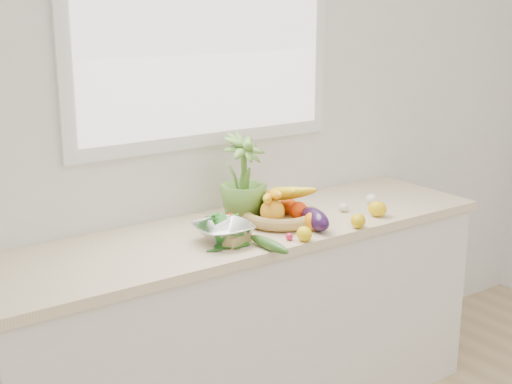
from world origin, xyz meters
TOP-DOWN VIEW (x-y plane):
  - back_wall at (0.00, 2.25)m, footprint 4.50×0.02m
  - counter_cabinet at (0.00, 1.95)m, footprint 2.20×0.58m
  - countertop at (0.00, 1.95)m, footprint 2.24×0.62m
  - window_frame at (0.00, 2.23)m, footprint 1.30×0.03m
  - window_pane at (0.00, 2.21)m, footprint 1.18×0.01m
  - orange_loose at (0.21, 1.75)m, footprint 0.09×0.09m
  - lemon_a at (0.10, 1.67)m, footprint 0.08×0.09m
  - lemon_b at (0.39, 1.67)m, footprint 0.10×0.10m
  - lemon_c at (0.57, 1.74)m, footprint 0.09×0.10m
  - apple at (-0.07, 1.95)m, footprint 0.09×0.09m
  - ginger at (-0.14, 1.79)m, footprint 0.13×0.09m
  - garlic_a at (0.25, 1.89)m, footprint 0.06×0.06m
  - garlic_b at (0.69, 1.90)m, footprint 0.06×0.06m
  - garlic_c at (0.49, 1.88)m, footprint 0.05×0.05m
  - eggplant at (0.23, 1.76)m, footprint 0.13×0.23m
  - cucumber at (-0.07, 1.67)m, footprint 0.05×0.23m
  - radish at (0.06, 1.71)m, footprint 0.04×0.04m
  - potted_herb at (0.06, 2.04)m, footprint 0.25×0.25m
  - fruit_basket at (0.17, 1.93)m, footprint 0.36×0.36m
  - colander_with_spinach at (-0.17, 1.85)m, footprint 0.24×0.24m

SIDE VIEW (x-z plane):
  - counter_cabinet at x=0.00m, z-range 0.00..0.86m
  - countertop at x=0.00m, z-range 0.86..0.90m
  - radish at x=0.06m, z-range 0.90..0.93m
  - garlic_c at x=0.49m, z-range 0.90..0.94m
  - ginger at x=-0.14m, z-range 0.90..0.94m
  - cucumber at x=-0.07m, z-range 0.90..0.94m
  - garlic_b at x=0.69m, z-range 0.90..0.95m
  - garlic_a at x=0.25m, z-range 0.90..0.95m
  - lemon_a at x=0.10m, z-range 0.90..0.96m
  - lemon_b at x=0.39m, z-range 0.90..0.96m
  - lemon_c at x=0.57m, z-range 0.90..0.97m
  - apple at x=-0.07m, z-range 0.90..0.97m
  - orange_loose at x=0.21m, z-range 0.90..0.98m
  - eggplant at x=0.23m, z-range 0.90..0.99m
  - fruit_basket at x=0.17m, z-range 0.86..1.04m
  - colander_with_spinach at x=-0.17m, z-range 0.90..1.02m
  - potted_herb at x=0.06m, z-range 0.91..1.27m
  - back_wall at x=0.00m, z-range 0.00..2.70m
  - window_frame at x=0.00m, z-range 1.20..2.30m
  - window_pane at x=0.00m, z-range 1.26..2.24m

